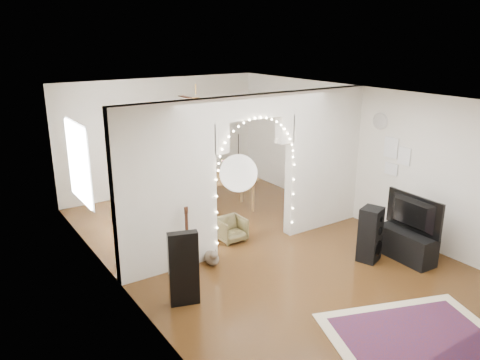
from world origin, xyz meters
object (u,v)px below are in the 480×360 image
bookcase (163,164)px  dining_chair_right (231,229)px  media_console (406,245)px  acoustic_guitar (187,248)px  floor_speaker (370,235)px  dining_table (225,180)px  dining_chair_left (186,215)px

bookcase → dining_chair_right: bookcase is taller
dining_chair_right → media_console: bearing=-47.9°
bookcase → dining_chair_right: (-0.12, -3.15, -0.50)m
acoustic_guitar → floor_speaker: bearing=-28.1°
acoustic_guitar → floor_speaker: 3.03m
floor_speaker → dining_chair_right: floor_speaker is taller
acoustic_guitar → floor_speaker: (2.71, -1.35, 0.06)m
acoustic_guitar → bookcase: 3.99m
bookcase → dining_table: 1.86m
media_console → dining_chair_left: 4.14m
acoustic_guitar → dining_chair_right: acoustic_guitar is taller
dining_chair_left → dining_chair_right: size_ratio=0.96×
bookcase → dining_chair_right: 3.19m
dining_table → dining_chair_left: (-1.09, -0.29, -0.47)m
floor_speaker → media_console: floor_speaker is taller
floor_speaker → dining_table: 3.44m
floor_speaker → dining_table: (-0.76, 3.35, 0.22)m
floor_speaker → dining_chair_right: (-1.50, 1.95, -0.24)m
acoustic_guitar → dining_table: bearing=44.0°
acoustic_guitar → bookcase: (1.33, 3.75, 0.31)m
acoustic_guitar → dining_chair_left: (0.87, 1.72, -0.19)m
acoustic_guitar → dining_chair_right: bearing=24.7°
floor_speaker → dining_chair_left: (-1.85, 3.06, -0.25)m
floor_speaker → bookcase: 5.29m
dining_chair_left → media_console: bearing=-58.8°
bookcase → dining_chair_right: bearing=-90.0°
acoustic_guitar → dining_chair_left: acoustic_guitar is taller
floor_speaker → media_console: 0.67m
dining_table → dining_chair_left: bearing=-154.4°
acoustic_guitar → dining_chair_right: 1.37m
media_console → dining_table: 3.91m
dining_table → floor_speaker: bearing=-66.4°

